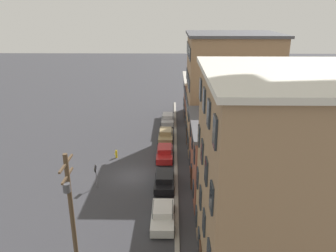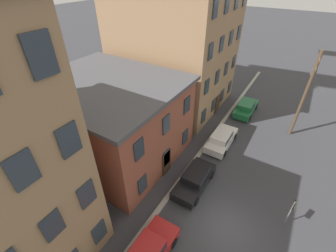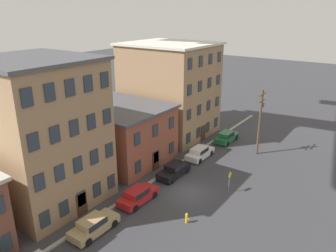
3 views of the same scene
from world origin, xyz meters
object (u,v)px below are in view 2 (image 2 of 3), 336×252
at_px(car_black, 195,178).
at_px(utility_pole, 306,91).
at_px(caution_sign, 292,208).
at_px(car_white, 221,139).
at_px(car_green, 246,107).

bearing_deg(car_black, utility_pole, -25.81).
xyz_separation_m(caution_sign, utility_pole, (10.87, 1.17, 3.13)).
bearing_deg(utility_pole, car_black, 154.19).
height_order(car_white, caution_sign, caution_sign).
bearing_deg(car_black, car_green, -1.46).
bearing_deg(car_green, caution_sign, -153.28).
bearing_deg(car_black, caution_sign, -87.70).
bearing_deg(caution_sign, car_black, 92.30).
xyz_separation_m(car_black, car_white, (5.69, 0.02, 0.00)).
relative_size(car_black, car_green, 1.00).
height_order(car_green, caution_sign, caution_sign).
distance_m(car_white, utility_pole, 8.66).
xyz_separation_m(car_black, caution_sign, (0.26, -6.56, 0.90)).
height_order(caution_sign, utility_pole, utility_pole).
xyz_separation_m(car_green, caution_sign, (-12.38, -6.23, 0.90)).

